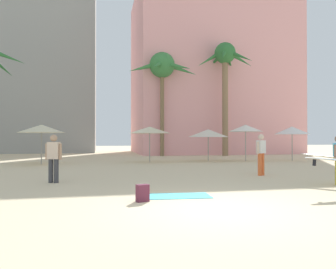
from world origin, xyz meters
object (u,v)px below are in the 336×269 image
(cafe_umbrella_1, at_px, (292,130))
(cafe_umbrella_4, at_px, (246,128))
(backpack, at_px, (142,193))
(person_mid_right, at_px, (54,156))
(palm_tree_far_left, at_px, (163,69))
(cafe_umbrella_0, at_px, (150,130))
(cafe_umbrella_2, at_px, (42,129))
(person_far_right, at_px, (261,153))
(cafe_umbrella_3, at_px, (208,133))
(palm_tree_left, at_px, (225,65))
(beach_towel, at_px, (178,196))

(cafe_umbrella_1, xyz_separation_m, cafe_umbrella_4, (-3.32, 0.31, 0.14))
(backpack, relative_size, person_mid_right, 0.25)
(palm_tree_far_left, bearing_deg, cafe_umbrella_4, -59.33)
(cafe_umbrella_0, height_order, person_mid_right, cafe_umbrella_0)
(cafe_umbrella_2, bearing_deg, backpack, -70.62)
(cafe_umbrella_0, distance_m, person_far_right, 9.06)
(backpack, bearing_deg, person_far_right, -67.66)
(cafe_umbrella_0, xyz_separation_m, cafe_umbrella_2, (-6.58, -0.25, 0.03))
(cafe_umbrella_2, xyz_separation_m, backpack, (4.43, -12.58, -1.92))
(cafe_umbrella_3, xyz_separation_m, cafe_umbrella_4, (2.50, -0.46, 0.34))
(cafe_umbrella_3, relative_size, person_far_right, 1.57)
(backpack, bearing_deg, cafe_umbrella_2, 2.69)
(palm_tree_far_left, bearing_deg, cafe_umbrella_1, -44.85)
(cafe_umbrella_0, distance_m, cafe_umbrella_3, 4.02)
(cafe_umbrella_1, bearing_deg, palm_tree_left, 107.40)
(cafe_umbrella_1, height_order, backpack, cafe_umbrella_1)
(palm_tree_left, bearing_deg, cafe_umbrella_3, -121.39)
(person_far_right, bearing_deg, cafe_umbrella_0, -7.28)
(cafe_umbrella_2, relative_size, person_mid_right, 1.64)
(beach_towel, bearing_deg, person_far_right, 41.26)
(cafe_umbrella_4, bearing_deg, beach_towel, -122.65)
(cafe_umbrella_2, distance_m, cafe_umbrella_4, 13.10)
(cafe_umbrella_1, xyz_separation_m, beach_towel, (-10.96, -11.62, -2.08))
(cafe_umbrella_1, distance_m, person_far_right, 10.02)
(beach_towel, xyz_separation_m, backpack, (-1.03, -0.53, 0.19))
(palm_tree_far_left, xyz_separation_m, backpack, (-4.35, -19.75, -7.41))
(cafe_umbrella_1, xyz_separation_m, person_mid_right, (-14.58, -8.19, -1.17))
(cafe_umbrella_1, distance_m, cafe_umbrella_4, 3.33)
(cafe_umbrella_1, distance_m, cafe_umbrella_2, 16.42)
(cafe_umbrella_2, distance_m, cafe_umbrella_3, 10.60)
(cafe_umbrella_2, height_order, person_mid_right, cafe_umbrella_2)
(palm_tree_far_left, height_order, palm_tree_left, palm_tree_left)
(backpack, bearing_deg, person_mid_right, 16.51)
(cafe_umbrella_0, bearing_deg, palm_tree_far_left, 72.41)
(cafe_umbrella_1, xyz_separation_m, cafe_umbrella_3, (-5.82, 0.77, -0.20))
(cafe_umbrella_0, distance_m, cafe_umbrella_1, 9.86)
(palm_tree_far_left, xyz_separation_m, cafe_umbrella_1, (7.64, -7.60, -5.52))
(cafe_umbrella_1, xyz_separation_m, backpack, (-11.99, -12.15, -1.89))
(cafe_umbrella_1, height_order, person_mid_right, cafe_umbrella_1)
(cafe_umbrella_4, relative_size, person_far_right, 1.43)
(palm_tree_far_left, distance_m, backpack, 21.54)
(cafe_umbrella_3, bearing_deg, palm_tree_far_left, 104.94)
(cafe_umbrella_0, relative_size, cafe_umbrella_4, 1.08)
(cafe_umbrella_4, distance_m, person_mid_right, 14.17)
(palm_tree_far_left, xyz_separation_m, person_mid_right, (-6.94, -15.79, -6.69))
(cafe_umbrella_4, xyz_separation_m, person_far_right, (-3.09, -7.93, -1.28))
(person_far_right, bearing_deg, person_mid_right, 64.16)
(cafe_umbrella_2, bearing_deg, cafe_umbrella_1, -1.49)
(beach_towel, xyz_separation_m, person_far_right, (4.55, 4.00, 0.94))
(cafe_umbrella_1, distance_m, cafe_umbrella_3, 5.87)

